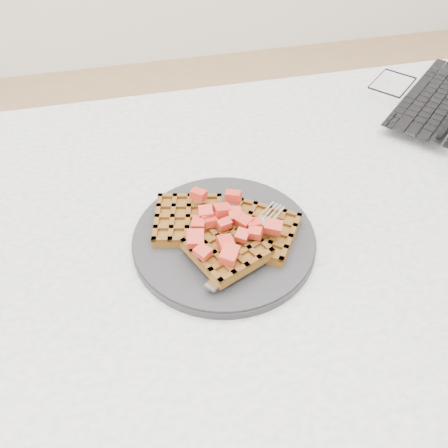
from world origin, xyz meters
name	(u,v)px	position (x,y,z in m)	size (l,w,h in m)	color
ground	(243,427)	(0.00, 0.00, 0.00)	(4.00, 4.00, 0.00)	tan
table	(253,270)	(0.00, 0.00, 0.64)	(1.20, 0.80, 0.75)	silver
plate	(224,240)	(-0.06, -0.03, 0.76)	(0.26, 0.26, 0.02)	black
waffles	(225,232)	(-0.06, -0.04, 0.78)	(0.22, 0.19, 0.03)	brown
strawberry_pile	(224,217)	(-0.06, -0.03, 0.80)	(0.15, 0.15, 0.02)	#9C0A00
fork	(251,245)	(-0.03, -0.06, 0.77)	(0.02, 0.18, 0.02)	silver
laptop	(433,89)	(0.42, 0.24, 0.79)	(0.36, 0.36, 0.21)	black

